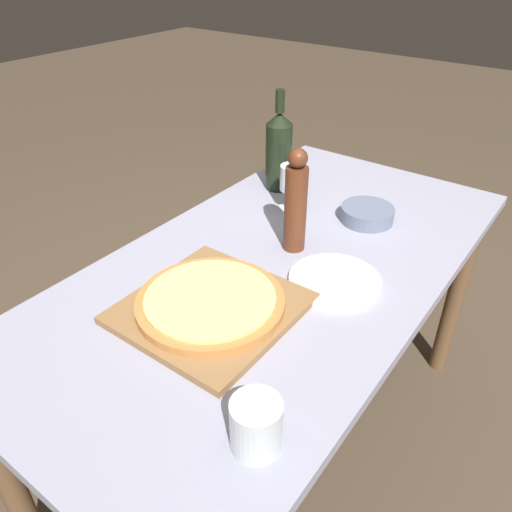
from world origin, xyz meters
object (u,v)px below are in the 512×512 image
Objects in this scene: pepper_mill at (296,203)px; small_bowl at (367,214)px; wine_bottle at (279,150)px; wine_glass at (292,180)px; pizza at (210,301)px.

pepper_mill is 1.82× the size of small_bowl.
wine_bottle is 0.16m from wine_glass.
wine_glass is (-0.12, 0.51, 0.06)m from pizza.
pepper_mill is (0.00, 0.33, 0.10)m from pizza.
wine_bottle is 0.37m from pepper_mill.
pepper_mill is (0.24, -0.28, 0.00)m from wine_bottle.
wine_glass is at bearing 124.95° from pepper_mill.
small_bowl is (0.09, 0.58, -0.01)m from pizza.
pepper_mill is at bearing -49.26° from wine_bottle.
wine_bottle is at bearing 111.19° from pizza.
small_bowl is at bearing 80.73° from pizza.
pizza is 0.59m from small_bowl.
wine_glass reaches higher than small_bowl.
wine_bottle reaches higher than pizza.
wine_bottle is at bearing 174.68° from small_bowl.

